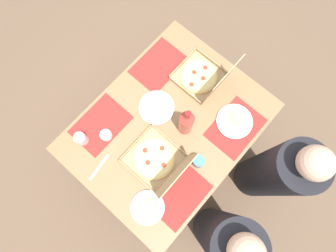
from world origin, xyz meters
TOP-DOWN VIEW (x-y plane):
  - ground_plane at (0.00, 0.00)m, footprint 6.00×6.00m
  - dining_table at (0.00, 0.00)m, footprint 1.25×0.97m
  - placemat_near_left at (-0.28, -0.34)m, footprint 0.36×0.26m
  - placemat_near_right at (0.28, -0.34)m, footprint 0.36×0.26m
  - placemat_far_left at (-0.28, 0.34)m, footprint 0.36×0.26m
  - placemat_far_right at (0.28, 0.34)m, footprint 0.36×0.26m
  - pizza_box_center at (0.22, 0.11)m, footprint 0.31×0.36m
  - pizza_box_edge_far at (-0.40, -0.04)m, footprint 0.29×0.33m
  - plate_far_right at (-0.31, 0.30)m, footprint 0.24×0.24m
  - plate_near_left at (0.46, 0.24)m, footprint 0.21×0.21m
  - plate_middle at (-0.04, -0.14)m, footprint 0.24×0.24m
  - soda_bottle at (-0.06, 0.09)m, footprint 0.09×0.09m
  - cup_red at (0.06, 0.30)m, footprint 0.07×0.07m
  - cup_dark at (0.43, -0.35)m, footprint 0.07×0.07m
  - condiment_bowl at (0.31, -0.25)m, footprint 0.07×0.07m
  - fork_by_far_left at (0.48, -0.15)m, footprint 0.19×0.04m
  - diner_left_seat at (-0.28, 0.75)m, footprint 0.32×0.32m
  - diner_right_seat at (0.28, 0.75)m, footprint 0.32×0.32m

SIDE VIEW (x-z plane):
  - ground_plane at x=0.00m, z-range 0.00..0.00m
  - diner_right_seat at x=0.28m, z-range -0.06..1.10m
  - diner_left_seat at x=-0.28m, z-range -0.06..1.13m
  - dining_table at x=0.00m, z-range 0.26..1.01m
  - placemat_near_left at x=-0.28m, z-range 0.75..0.75m
  - placemat_near_right at x=0.28m, z-range 0.75..0.75m
  - placemat_far_left at x=-0.28m, z-range 0.75..0.75m
  - placemat_far_right at x=0.28m, z-range 0.75..0.75m
  - fork_by_far_left at x=0.48m, z-range 0.75..0.76m
  - plate_middle at x=-0.04m, z-range 0.75..0.77m
  - plate_far_right at x=-0.31m, z-range 0.75..0.78m
  - plate_near_left at x=0.46m, z-range 0.75..0.78m
  - condiment_bowl at x=0.31m, z-range 0.75..0.80m
  - cup_dark at x=0.43m, z-range 0.75..0.84m
  - pizza_box_edge_far at x=-0.40m, z-range 0.64..0.97m
  - cup_red at x=0.06m, z-range 0.75..0.85m
  - pizza_box_center at x=0.22m, z-range 0.63..0.97m
  - soda_bottle at x=-0.06m, z-range 0.72..1.05m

